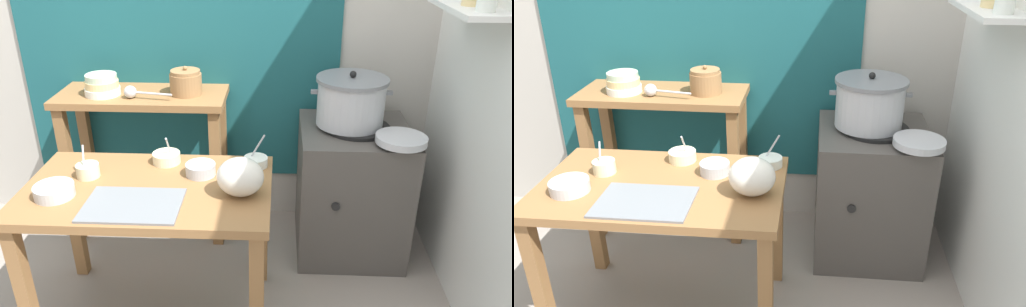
% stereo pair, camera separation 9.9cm
% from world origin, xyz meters
% --- Properties ---
extents(wall_back, '(4.40, 0.12, 2.60)m').
position_xyz_m(wall_back, '(0.08, 1.10, 1.30)').
color(wall_back, '#B2ADA3').
rests_on(wall_back, ground).
extents(prep_table, '(1.10, 0.66, 0.72)m').
position_xyz_m(prep_table, '(-0.13, 0.08, 0.61)').
color(prep_table, olive).
rests_on(prep_table, ground).
extents(back_shelf_table, '(0.96, 0.40, 0.90)m').
position_xyz_m(back_shelf_table, '(-0.33, 0.83, 0.68)').
color(back_shelf_table, olive).
rests_on(back_shelf_table, ground).
extents(stove_block, '(0.60, 0.61, 0.78)m').
position_xyz_m(stove_block, '(0.87, 0.70, 0.38)').
color(stove_block, '#4C4742').
rests_on(stove_block, ground).
extents(steamer_pot, '(0.43, 0.38, 0.30)m').
position_xyz_m(steamer_pot, '(0.83, 0.72, 0.91)').
color(steamer_pot, '#B7BABF').
rests_on(steamer_pot, stove_block).
extents(clay_pot, '(0.18, 0.18, 0.16)m').
position_xyz_m(clay_pot, '(-0.07, 0.83, 0.97)').
color(clay_pot, olive).
rests_on(clay_pot, back_shelf_table).
extents(bowl_stack_enamel, '(0.20, 0.20, 0.12)m').
position_xyz_m(bowl_stack_enamel, '(-0.54, 0.80, 0.96)').
color(bowl_stack_enamel, silver).
rests_on(bowl_stack_enamel, back_shelf_table).
extents(ladle, '(0.27, 0.08, 0.07)m').
position_xyz_m(ladle, '(-0.36, 0.74, 0.94)').
color(ladle, '#B7BABF').
rests_on(ladle, back_shelf_table).
extents(serving_tray, '(0.40, 0.28, 0.01)m').
position_xyz_m(serving_tray, '(-0.14, -0.09, 0.72)').
color(serving_tray, slate).
rests_on(serving_tray, prep_table).
extents(plastic_bag, '(0.20, 0.17, 0.17)m').
position_xyz_m(plastic_bag, '(0.29, 0.03, 0.81)').
color(plastic_bag, silver).
rests_on(plastic_bag, prep_table).
extents(wide_pan, '(0.26, 0.26, 0.04)m').
position_xyz_m(wide_pan, '(1.06, 0.48, 0.80)').
color(wide_pan, '#B7BABF').
rests_on(wide_pan, stove_block).
extents(prep_bowl_0, '(0.10, 0.10, 0.15)m').
position_xyz_m(prep_bowl_0, '(-0.42, 0.16, 0.75)').
color(prep_bowl_0, beige).
rests_on(prep_bowl_0, prep_table).
extents(prep_bowl_1, '(0.13, 0.13, 0.15)m').
position_xyz_m(prep_bowl_1, '(-0.09, 0.32, 0.75)').
color(prep_bowl_1, beige).
rests_on(prep_bowl_1, prep_table).
extents(prep_bowl_2, '(0.12, 0.12, 0.16)m').
position_xyz_m(prep_bowl_2, '(0.34, 0.31, 0.75)').
color(prep_bowl_2, silver).
rests_on(prep_bowl_2, prep_table).
extents(prep_bowl_3, '(0.17, 0.17, 0.05)m').
position_xyz_m(prep_bowl_3, '(-0.50, -0.02, 0.75)').
color(prep_bowl_3, '#B7BABF').
rests_on(prep_bowl_3, prep_table).
extents(prep_bowl_4, '(0.14, 0.14, 0.05)m').
position_xyz_m(prep_bowl_4, '(0.09, 0.20, 0.75)').
color(prep_bowl_4, '#B7BABF').
rests_on(prep_bowl_4, prep_table).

